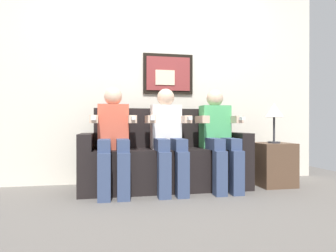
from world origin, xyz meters
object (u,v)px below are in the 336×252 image
object	(u,v)px
table_lamp	(274,112)
side_table_right	(274,164)
person_on_left	(113,135)
person_in_middle	(168,135)
person_on_right	(219,135)
couch	(165,161)

from	to	relation	value
table_lamp	side_table_right	bearing A→B (deg)	65.97
person_on_left	person_in_middle	world-z (taller)	same
person_on_right	table_lamp	world-z (taller)	person_on_right
couch	side_table_right	distance (m)	1.28
side_table_right	table_lamp	bearing A→B (deg)	-114.03
couch	person_in_middle	xyz separation A→B (m)	(-0.00, -0.17, 0.29)
table_lamp	person_on_right	bearing A→B (deg)	-177.91
person_in_middle	table_lamp	xyz separation A→B (m)	(1.25, 0.03, 0.25)
person_on_left	side_table_right	xyz separation A→B (m)	(1.84, 0.06, -0.36)
couch	person_in_middle	distance (m)	0.34
couch	person_on_left	size ratio (longest dim) A/B	1.66
couch	person_on_left	distance (m)	0.66
person_on_right	side_table_right	xyz separation A→B (m)	(0.70, 0.06, -0.36)
table_lamp	person_in_middle	bearing A→B (deg)	-178.84
person_in_middle	side_table_right	bearing A→B (deg)	2.77
couch	person_in_middle	bearing A→B (deg)	-90.02
side_table_right	person_in_middle	bearing A→B (deg)	-177.23
couch	person_on_right	distance (m)	0.66
side_table_right	table_lamp	distance (m)	0.61
couch	person_on_left	world-z (taller)	person_on_left
person_in_middle	person_on_left	bearing A→B (deg)	180.00
person_on_right	side_table_right	size ratio (longest dim) A/B	2.22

